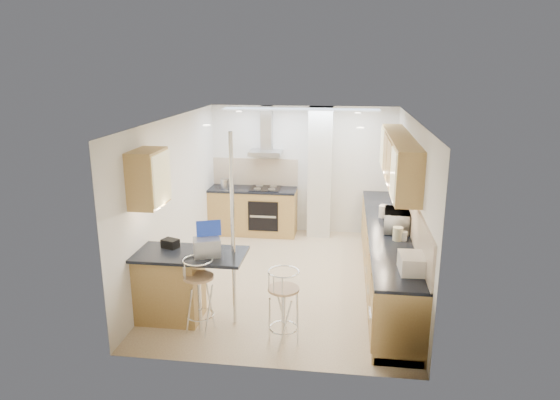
# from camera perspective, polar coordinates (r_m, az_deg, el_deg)

# --- Properties ---
(ground) EXTENTS (4.80, 4.80, 0.00)m
(ground) POSITION_cam_1_polar(r_m,az_deg,el_deg) (7.95, 0.96, -8.99)
(ground) COLOR tan
(ground) RESTS_ON ground
(room_shell) EXTENTS (3.64, 4.84, 2.51)m
(room_shell) POSITION_cam_1_polar(r_m,az_deg,el_deg) (7.78, 3.70, 2.44)
(room_shell) COLOR white
(room_shell) RESTS_ON ground
(right_counter) EXTENTS (0.63, 4.40, 0.92)m
(right_counter) POSITION_cam_1_polar(r_m,az_deg,el_deg) (7.76, 12.12, -6.29)
(right_counter) COLOR #AA7F44
(right_counter) RESTS_ON ground
(back_counter) EXTENTS (1.70, 0.63, 0.92)m
(back_counter) POSITION_cam_1_polar(r_m,az_deg,el_deg) (9.88, -3.09, -1.25)
(back_counter) COLOR #AA7F44
(back_counter) RESTS_ON ground
(peninsula) EXTENTS (1.47, 0.72, 0.94)m
(peninsula) POSITION_cam_1_polar(r_m,az_deg,el_deg) (6.68, -10.28, -9.68)
(peninsula) COLOR #AA7F44
(peninsula) RESTS_ON ground
(microwave) EXTENTS (0.41, 0.57, 0.30)m
(microwave) POSITION_cam_1_polar(r_m,az_deg,el_deg) (7.44, 13.26, -2.30)
(microwave) COLOR silver
(microwave) RESTS_ON right_counter
(laptop) EXTENTS (0.39, 0.35, 0.23)m
(laptop) POSITION_cam_1_polar(r_m,az_deg,el_deg) (6.34, -8.35, -5.35)
(laptop) COLOR #9CA0A4
(laptop) RESTS_ON peninsula
(bag) EXTENTS (0.25, 0.22, 0.11)m
(bag) POSITION_cam_1_polar(r_m,az_deg,el_deg) (6.71, -12.43, -4.87)
(bag) COLOR black
(bag) RESTS_ON peninsula
(bar_stool_near) EXTENTS (0.47, 0.47, 0.98)m
(bar_stool_near) POSITION_cam_1_polar(r_m,az_deg,el_deg) (6.40, -9.21, -10.68)
(bar_stool_near) COLOR tan
(bar_stool_near) RESTS_ON ground
(bar_stool_end) EXTENTS (0.54, 0.54, 0.96)m
(bar_stool_end) POSITION_cam_1_polar(r_m,az_deg,el_deg) (6.04, 0.40, -12.20)
(bar_stool_end) COLOR tan
(bar_stool_end) RESTS_ON ground
(jar_a) EXTENTS (0.15, 0.15, 0.19)m
(jar_a) POSITION_cam_1_polar(r_m,az_deg,el_deg) (8.05, 11.66, -1.29)
(jar_a) COLOR silver
(jar_a) RESTS_ON right_counter
(jar_b) EXTENTS (0.11, 0.11, 0.13)m
(jar_b) POSITION_cam_1_polar(r_m,az_deg,el_deg) (8.31, 11.74, -0.98)
(jar_b) COLOR silver
(jar_b) RESTS_ON right_counter
(jar_c) EXTENTS (0.16, 0.16, 0.19)m
(jar_c) POSITION_cam_1_polar(r_m,az_deg,el_deg) (7.06, 13.31, -3.77)
(jar_c) COLOR beige
(jar_c) RESTS_ON right_counter
(jar_d) EXTENTS (0.12, 0.12, 0.13)m
(jar_d) POSITION_cam_1_polar(r_m,az_deg,el_deg) (7.07, 13.93, -4.03)
(jar_d) COLOR silver
(jar_d) RESTS_ON right_counter
(bread_bin) EXTENTS (0.33, 0.41, 0.21)m
(bread_bin) POSITION_cam_1_polar(r_m,az_deg,el_deg) (6.06, 14.97, -7.01)
(bread_bin) COLOR silver
(bread_bin) RESTS_ON right_counter
(kettle) EXTENTS (0.16, 0.16, 0.20)m
(kettle) POSITION_cam_1_polar(r_m,az_deg,el_deg) (9.79, -6.34, 1.90)
(kettle) COLOR #AEAFB2
(kettle) RESTS_ON back_counter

